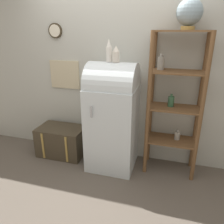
{
  "coord_description": "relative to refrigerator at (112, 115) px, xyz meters",
  "views": [
    {
      "loc": [
        0.76,
        -2.4,
        1.86
      ],
      "look_at": [
        -0.01,
        0.24,
        0.81
      ],
      "focal_mm": 35.0,
      "sensor_mm": 36.0,
      "label": 1
    }
  ],
  "objects": [
    {
      "name": "refrigerator",
      "position": [
        0.0,
        0.0,
        0.0
      ],
      "size": [
        0.64,
        0.65,
        1.48
      ],
      "color": "silver",
      "rests_on": "ground_plane"
    },
    {
      "name": "vase_left",
      "position": [
        -0.04,
        -0.0,
        0.83
      ],
      "size": [
        0.07,
        0.07,
        0.27
      ],
      "color": "white",
      "rests_on": "refrigerator"
    },
    {
      "name": "vase_center",
      "position": [
        0.05,
        -0.01,
        0.8
      ],
      "size": [
        0.09,
        0.09,
        0.2
      ],
      "color": "silver",
      "rests_on": "refrigerator"
    },
    {
      "name": "wall_back",
      "position": [
        -0.01,
        0.33,
        0.58
      ],
      "size": [
        7.0,
        0.09,
        2.7
      ],
      "color": "#B7B7AD",
      "rests_on": "ground_plane"
    },
    {
      "name": "suitcase_trunk",
      "position": [
        -0.84,
        0.05,
        -0.55
      ],
      "size": [
        0.7,
        0.45,
        0.45
      ],
      "color": "#423828",
      "rests_on": "ground_plane"
    },
    {
      "name": "globe",
      "position": [
        0.84,
        0.1,
        1.25
      ],
      "size": [
        0.28,
        0.28,
        0.32
      ],
      "color": "#AD8942",
      "rests_on": "shelf_unit"
    },
    {
      "name": "shelf_unit",
      "position": [
        0.78,
        0.1,
        0.27
      ],
      "size": [
        0.67,
        0.37,
        1.85
      ],
      "color": "brown",
      "rests_on": "ground_plane"
    },
    {
      "name": "ground_plane",
      "position": [
        0.0,
        -0.24,
        -0.77
      ],
      "size": [
        12.0,
        12.0,
        0.0
      ],
      "primitive_type": "plane",
      "color": "#60564C"
    }
  ]
}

